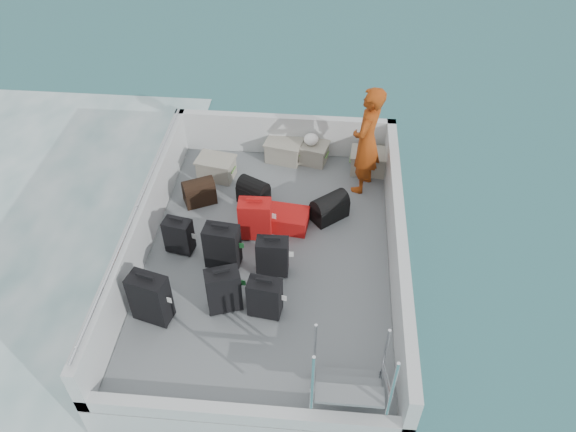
% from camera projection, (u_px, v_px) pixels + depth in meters
% --- Properties ---
extents(ground, '(160.00, 160.00, 0.00)m').
position_uv_depth(ground, '(270.00, 284.00, 8.21)').
color(ground, '#185451').
rests_on(ground, ground).
extents(ferry_hull, '(3.60, 5.00, 0.60)m').
position_uv_depth(ferry_hull, '(269.00, 270.00, 8.00)').
color(ferry_hull, silver).
rests_on(ferry_hull, ground).
extents(deck, '(3.30, 4.70, 0.02)m').
position_uv_depth(deck, '(269.00, 255.00, 7.79)').
color(deck, slate).
rests_on(deck, ferry_hull).
extents(deck_fittings, '(3.60, 5.00, 0.90)m').
position_uv_depth(deck_fittings, '(292.00, 254.00, 7.28)').
color(deck_fittings, '#BBC0C0').
rests_on(deck_fittings, deck).
extents(suitcase_0, '(0.51, 0.37, 0.71)m').
position_uv_depth(suitcase_0, '(150.00, 299.00, 6.76)').
color(suitcase_0, black).
rests_on(suitcase_0, deck).
extents(suitcase_2, '(0.41, 0.29, 0.54)m').
position_uv_depth(suitcase_2, '(179.00, 236.00, 7.67)').
color(suitcase_2, black).
rests_on(suitcase_2, deck).
extents(suitcase_3, '(0.48, 0.37, 0.64)m').
position_uv_depth(suitcase_3, '(224.00, 291.00, 6.89)').
color(suitcase_3, black).
rests_on(suitcase_3, deck).
extents(suitcase_4, '(0.48, 0.32, 0.67)m').
position_uv_depth(suitcase_4, '(222.00, 247.00, 7.43)').
color(suitcase_4, black).
rests_on(suitcase_4, deck).
extents(suitcase_5, '(0.46, 0.28, 0.63)m').
position_uv_depth(suitcase_5, '(255.00, 219.00, 7.85)').
color(suitcase_5, '#B4140D').
rests_on(suitcase_5, deck).
extents(suitcase_6, '(0.44, 0.29, 0.57)m').
position_uv_depth(suitcase_6, '(265.00, 298.00, 6.86)').
color(suitcase_6, black).
rests_on(suitcase_6, deck).
extents(suitcase_7, '(0.42, 0.24, 0.58)m').
position_uv_depth(suitcase_7, '(272.00, 257.00, 7.35)').
color(suitcase_7, black).
rests_on(suitcase_7, deck).
extents(suitcase_8, '(0.70, 0.50, 0.26)m').
position_uv_depth(suitcase_8, '(285.00, 219.00, 8.13)').
color(suitcase_8, '#B4140D').
rests_on(suitcase_8, deck).
extents(duffel_0, '(0.55, 0.48, 0.32)m').
position_uv_depth(duffel_0, '(199.00, 193.00, 8.51)').
color(duffel_0, black).
rests_on(duffel_0, deck).
extents(duffel_1, '(0.53, 0.47, 0.32)m').
position_uv_depth(duffel_1, '(254.00, 193.00, 8.51)').
color(duffel_1, black).
rests_on(duffel_1, deck).
extents(duffel_2, '(0.60, 0.57, 0.32)m').
position_uv_depth(duffel_2, '(329.00, 209.00, 8.24)').
color(duffel_2, black).
rests_on(duffel_2, deck).
extents(crate_0, '(0.61, 0.47, 0.33)m').
position_uv_depth(crate_0, '(216.00, 169.00, 8.95)').
color(crate_0, gray).
rests_on(crate_0, deck).
extents(crate_1, '(0.62, 0.48, 0.33)m').
position_uv_depth(crate_1, '(284.00, 151.00, 9.28)').
color(crate_1, gray).
rests_on(crate_1, deck).
extents(crate_2, '(0.59, 0.48, 0.32)m').
position_uv_depth(crate_2, '(311.00, 153.00, 9.26)').
color(crate_2, gray).
rests_on(crate_2, deck).
extents(crate_3, '(0.59, 0.42, 0.34)m').
position_uv_depth(crate_3, '(369.00, 162.00, 9.06)').
color(crate_3, gray).
rests_on(crate_3, deck).
extents(yellow_bag, '(0.28, 0.26, 0.22)m').
position_uv_depth(yellow_bag, '(368.00, 158.00, 9.23)').
color(yellow_bag, yellow).
rests_on(yellow_bag, deck).
extents(white_bag, '(0.24, 0.24, 0.18)m').
position_uv_depth(white_bag, '(311.00, 141.00, 9.09)').
color(white_bag, white).
rests_on(white_bag, crate_2).
extents(passenger, '(0.63, 0.75, 1.74)m').
position_uv_depth(passenger, '(367.00, 141.00, 8.28)').
color(passenger, '#D55014').
rests_on(passenger, deck).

